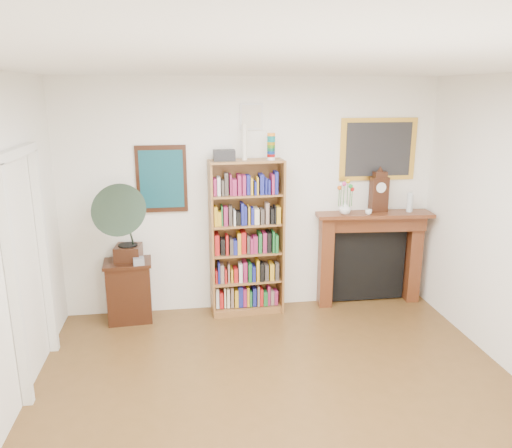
{
  "coord_description": "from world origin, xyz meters",
  "views": [
    {
      "loc": [
        -0.78,
        -3.32,
        2.64
      ],
      "look_at": [
        -0.07,
        1.6,
        1.31
      ],
      "focal_mm": 35.0,
      "sensor_mm": 36.0,
      "label": 1
    }
  ],
  "objects_px": {
    "flower_vase": "(345,208)",
    "cd_stack": "(139,261)",
    "fireplace": "(370,249)",
    "bottle_left": "(410,202)",
    "mantel_clock": "(379,192)",
    "side_cabinet": "(129,291)",
    "bottle_right": "(411,203)",
    "teacup": "(368,212)",
    "bookshelf": "(247,230)",
    "gramophone": "(124,219)"
  },
  "relations": [
    {
      "from": "fireplace",
      "to": "flower_vase",
      "type": "relative_size",
      "value": 9.45
    },
    {
      "from": "bookshelf",
      "to": "side_cabinet",
      "type": "height_order",
      "value": "bookshelf"
    },
    {
      "from": "side_cabinet",
      "to": "teacup",
      "type": "xyz_separation_m",
      "value": [
        2.86,
        -0.03,
        0.86
      ]
    },
    {
      "from": "cd_stack",
      "to": "bottle_right",
      "type": "height_order",
      "value": "bottle_right"
    },
    {
      "from": "cd_stack",
      "to": "flower_vase",
      "type": "bearing_deg",
      "value": 3.65
    },
    {
      "from": "cd_stack",
      "to": "bottle_right",
      "type": "xyz_separation_m",
      "value": [
        3.3,
        0.18,
        0.52
      ]
    },
    {
      "from": "cd_stack",
      "to": "flower_vase",
      "type": "xyz_separation_m",
      "value": [
        2.45,
        0.16,
        0.5
      ]
    },
    {
      "from": "mantel_clock",
      "to": "bottle_left",
      "type": "xyz_separation_m",
      "value": [
        0.38,
        -0.06,
        -0.12
      ]
    },
    {
      "from": "bottle_left",
      "to": "mantel_clock",
      "type": "bearing_deg",
      "value": 170.85
    },
    {
      "from": "fireplace",
      "to": "bottle_left",
      "type": "distance_m",
      "value": 0.76
    },
    {
      "from": "side_cabinet",
      "to": "bottle_left",
      "type": "bearing_deg",
      "value": -3.24
    },
    {
      "from": "mantel_clock",
      "to": "flower_vase",
      "type": "xyz_separation_m",
      "value": [
        -0.44,
        -0.07,
        -0.16
      ]
    },
    {
      "from": "fireplace",
      "to": "bottle_left",
      "type": "bearing_deg",
      "value": -5.32
    },
    {
      "from": "fireplace",
      "to": "gramophone",
      "type": "distance_m",
      "value": 3.02
    },
    {
      "from": "flower_vase",
      "to": "cd_stack",
      "type": "bearing_deg",
      "value": -176.35
    },
    {
      "from": "cd_stack",
      "to": "fireplace",
      "type": "bearing_deg",
      "value": 4.75
    },
    {
      "from": "bookshelf",
      "to": "teacup",
      "type": "bearing_deg",
      "value": -6.5
    },
    {
      "from": "bottle_right",
      "to": "teacup",
      "type": "bearing_deg",
      "value": -171.08
    },
    {
      "from": "cd_stack",
      "to": "teacup",
      "type": "distance_m",
      "value": 2.76
    },
    {
      "from": "bottle_right",
      "to": "mantel_clock",
      "type": "bearing_deg",
      "value": 173.94
    },
    {
      "from": "fireplace",
      "to": "teacup",
      "type": "bearing_deg",
      "value": -121.61
    },
    {
      "from": "flower_vase",
      "to": "side_cabinet",
      "type": "bearing_deg",
      "value": -179.28
    },
    {
      "from": "fireplace",
      "to": "flower_vase",
      "type": "distance_m",
      "value": 0.69
    },
    {
      "from": "bookshelf",
      "to": "teacup",
      "type": "xyz_separation_m",
      "value": [
        1.47,
        -0.08,
        0.18
      ]
    },
    {
      "from": "bookshelf",
      "to": "fireplace",
      "type": "xyz_separation_m",
      "value": [
        1.57,
        0.07,
        -0.34
      ]
    },
    {
      "from": "fireplace",
      "to": "bottle_left",
      "type": "xyz_separation_m",
      "value": [
        0.44,
        -0.07,
        0.61
      ]
    },
    {
      "from": "cd_stack",
      "to": "side_cabinet",
      "type": "bearing_deg",
      "value": 138.97
    },
    {
      "from": "bookshelf",
      "to": "teacup",
      "type": "relative_size",
      "value": 26.47
    },
    {
      "from": "gramophone",
      "to": "cd_stack",
      "type": "distance_m",
      "value": 0.51
    },
    {
      "from": "mantel_clock",
      "to": "flower_vase",
      "type": "relative_size",
      "value": 3.26
    },
    {
      "from": "bookshelf",
      "to": "flower_vase",
      "type": "relative_size",
      "value": 14.16
    },
    {
      "from": "cd_stack",
      "to": "bottle_right",
      "type": "relative_size",
      "value": 0.6
    },
    {
      "from": "fireplace",
      "to": "teacup",
      "type": "xyz_separation_m",
      "value": [
        -0.11,
        -0.15,
        0.52
      ]
    },
    {
      "from": "gramophone",
      "to": "bottle_left",
      "type": "distance_m",
      "value": 3.4
    },
    {
      "from": "bookshelf",
      "to": "teacup",
      "type": "height_order",
      "value": "bookshelf"
    },
    {
      "from": "cd_stack",
      "to": "teacup",
      "type": "relative_size",
      "value": 1.47
    },
    {
      "from": "side_cabinet",
      "to": "fireplace",
      "type": "height_order",
      "value": "fireplace"
    },
    {
      "from": "teacup",
      "to": "bottle_right",
      "type": "distance_m",
      "value": 0.58
    },
    {
      "from": "fireplace",
      "to": "cd_stack",
      "type": "distance_m",
      "value": 2.84
    },
    {
      "from": "fireplace",
      "to": "cd_stack",
      "type": "xyz_separation_m",
      "value": [
        -2.83,
        -0.24,
        0.07
      ]
    },
    {
      "from": "bookshelf",
      "to": "mantel_clock",
      "type": "distance_m",
      "value": 1.69
    },
    {
      "from": "flower_vase",
      "to": "bottle_right",
      "type": "height_order",
      "value": "bottle_right"
    },
    {
      "from": "flower_vase",
      "to": "bottle_right",
      "type": "distance_m",
      "value": 0.85
    },
    {
      "from": "side_cabinet",
      "to": "bottle_right",
      "type": "height_order",
      "value": "bottle_right"
    },
    {
      "from": "flower_vase",
      "to": "teacup",
      "type": "height_order",
      "value": "flower_vase"
    },
    {
      "from": "fireplace",
      "to": "cd_stack",
      "type": "height_order",
      "value": "fireplace"
    },
    {
      "from": "flower_vase",
      "to": "mantel_clock",
      "type": "bearing_deg",
      "value": 8.35
    },
    {
      "from": "side_cabinet",
      "to": "bottle_right",
      "type": "relative_size",
      "value": 3.67
    },
    {
      "from": "bookshelf",
      "to": "mantel_clock",
      "type": "relative_size",
      "value": 4.35
    },
    {
      "from": "gramophone",
      "to": "cd_stack",
      "type": "height_order",
      "value": "gramophone"
    }
  ]
}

